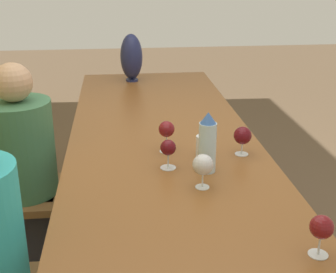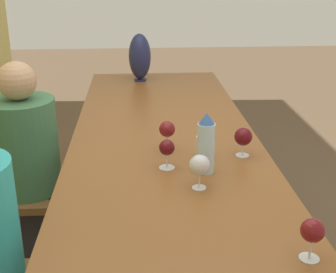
{
  "view_description": "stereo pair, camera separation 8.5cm",
  "coord_description": "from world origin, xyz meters",
  "px_view_note": "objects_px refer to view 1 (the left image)",
  "views": [
    {
      "loc": [
        -2.05,
        0.22,
        1.63
      ],
      "look_at": [
        -0.08,
        0.0,
        0.87
      ],
      "focal_mm": 50.0,
      "sensor_mm": 36.0,
      "label": 1
    },
    {
      "loc": [
        -2.06,
        0.13,
        1.63
      ],
      "look_at": [
        -0.08,
        0.0,
        0.87
      ],
      "focal_mm": 50.0,
      "sensor_mm": 36.0,
      "label": 2
    }
  ],
  "objects_px": {
    "vase": "(131,57)",
    "wine_glass_4": "(166,130)",
    "wine_glass_0": "(322,228)",
    "person_far": "(26,165)",
    "wine_glass_5": "(168,148)",
    "water_bottle": "(207,143)",
    "wine_glass_2": "(203,165)",
    "chair_far": "(13,189)",
    "wine_glass_3": "(243,136)",
    "water_tumbler": "(203,146)"
  },
  "relations": [
    {
      "from": "water_tumbler",
      "to": "wine_glass_4",
      "type": "relative_size",
      "value": 0.65
    },
    {
      "from": "wine_glass_2",
      "to": "wine_glass_3",
      "type": "bearing_deg",
      "value": -37.82
    },
    {
      "from": "vase",
      "to": "wine_glass_4",
      "type": "distance_m",
      "value": 1.39
    },
    {
      "from": "person_far",
      "to": "vase",
      "type": "bearing_deg",
      "value": -28.2
    },
    {
      "from": "wine_glass_5",
      "to": "chair_far",
      "type": "distance_m",
      "value": 0.98
    },
    {
      "from": "water_bottle",
      "to": "wine_glass_4",
      "type": "distance_m",
      "value": 0.28
    },
    {
      "from": "water_tumbler",
      "to": "wine_glass_2",
      "type": "xyz_separation_m",
      "value": [
        -0.31,
        0.06,
        0.05
      ]
    },
    {
      "from": "water_tumbler",
      "to": "person_far",
      "type": "height_order",
      "value": "person_far"
    },
    {
      "from": "wine_glass_0",
      "to": "vase",
      "type": "bearing_deg",
      "value": 12.26
    },
    {
      "from": "person_far",
      "to": "wine_glass_5",
      "type": "bearing_deg",
      "value": -122.34
    },
    {
      "from": "vase",
      "to": "wine_glass_2",
      "type": "distance_m",
      "value": 1.78
    },
    {
      "from": "wine_glass_3",
      "to": "wine_glass_5",
      "type": "height_order",
      "value": "wine_glass_3"
    },
    {
      "from": "water_tumbler",
      "to": "wine_glass_0",
      "type": "relative_size",
      "value": 0.72
    },
    {
      "from": "vase",
      "to": "wine_glass_4",
      "type": "height_order",
      "value": "vase"
    },
    {
      "from": "water_bottle",
      "to": "water_tumbler",
      "type": "bearing_deg",
      "value": -4.55
    },
    {
      "from": "water_bottle",
      "to": "chair_far",
      "type": "height_order",
      "value": "water_bottle"
    },
    {
      "from": "wine_glass_5",
      "to": "water_bottle",
      "type": "bearing_deg",
      "value": -106.52
    },
    {
      "from": "vase",
      "to": "water_bottle",
      "type": "bearing_deg",
      "value": -170.85
    },
    {
      "from": "vase",
      "to": "wine_glass_5",
      "type": "distance_m",
      "value": 1.57
    },
    {
      "from": "water_bottle",
      "to": "water_tumbler",
      "type": "xyz_separation_m",
      "value": [
        0.16,
        -0.01,
        -0.08
      ]
    },
    {
      "from": "wine_glass_0",
      "to": "chair_far",
      "type": "relative_size",
      "value": 0.16
    },
    {
      "from": "wine_glass_5",
      "to": "person_far",
      "type": "height_order",
      "value": "person_far"
    },
    {
      "from": "wine_glass_2",
      "to": "wine_glass_4",
      "type": "xyz_separation_m",
      "value": [
        0.38,
        0.11,
        0.01
      ]
    },
    {
      "from": "water_tumbler",
      "to": "wine_glass_4",
      "type": "height_order",
      "value": "wine_glass_4"
    },
    {
      "from": "wine_glass_0",
      "to": "person_far",
      "type": "bearing_deg",
      "value": 43.99
    },
    {
      "from": "chair_far",
      "to": "water_bottle",
      "type": "bearing_deg",
      "value": -117.51
    },
    {
      "from": "water_tumbler",
      "to": "wine_glass_2",
      "type": "distance_m",
      "value": 0.32
    },
    {
      "from": "water_bottle",
      "to": "wine_glass_5",
      "type": "height_order",
      "value": "water_bottle"
    },
    {
      "from": "water_bottle",
      "to": "wine_glass_5",
      "type": "relative_size",
      "value": 2.03
    },
    {
      "from": "wine_glass_3",
      "to": "chair_far",
      "type": "distance_m",
      "value": 1.25
    },
    {
      "from": "water_bottle",
      "to": "wine_glass_4",
      "type": "xyz_separation_m",
      "value": [
        0.23,
        0.15,
        -0.02
      ]
    },
    {
      "from": "wine_glass_3",
      "to": "chair_far",
      "type": "bearing_deg",
      "value": 73.85
    },
    {
      "from": "water_bottle",
      "to": "wine_glass_0",
      "type": "distance_m",
      "value": 0.68
    },
    {
      "from": "water_tumbler",
      "to": "vase",
      "type": "xyz_separation_m",
      "value": [
        1.45,
        0.27,
        0.13
      ]
    },
    {
      "from": "water_tumbler",
      "to": "wine_glass_5",
      "type": "bearing_deg",
      "value": 123.03
    },
    {
      "from": "water_bottle",
      "to": "wine_glass_2",
      "type": "height_order",
      "value": "water_bottle"
    },
    {
      "from": "wine_glass_4",
      "to": "wine_glass_5",
      "type": "distance_m",
      "value": 0.19
    },
    {
      "from": "wine_glass_0",
      "to": "water_bottle",
      "type": "bearing_deg",
      "value": 19.75
    },
    {
      "from": "wine_glass_0",
      "to": "wine_glass_2",
      "type": "height_order",
      "value": "wine_glass_2"
    },
    {
      "from": "wine_glass_0",
      "to": "wine_glass_5",
      "type": "relative_size",
      "value": 1.04
    },
    {
      "from": "wine_glass_0",
      "to": "person_far",
      "type": "distance_m",
      "value": 1.59
    },
    {
      "from": "wine_glass_3",
      "to": "wine_glass_4",
      "type": "height_order",
      "value": "wine_glass_4"
    },
    {
      "from": "wine_glass_0",
      "to": "wine_glass_5",
      "type": "xyz_separation_m",
      "value": [
        0.69,
        0.39,
        -0.0
      ]
    },
    {
      "from": "vase",
      "to": "wine_glass_4",
      "type": "bearing_deg",
      "value": -175.5
    },
    {
      "from": "water_tumbler",
      "to": "wine_glass_3",
      "type": "distance_m",
      "value": 0.19
    },
    {
      "from": "water_tumbler",
      "to": "wine_glass_5",
      "type": "distance_m",
      "value": 0.21
    },
    {
      "from": "wine_glass_4",
      "to": "person_far",
      "type": "relative_size",
      "value": 0.13
    },
    {
      "from": "vase",
      "to": "wine_glass_5",
      "type": "relative_size",
      "value": 2.66
    },
    {
      "from": "wine_glass_3",
      "to": "wine_glass_5",
      "type": "distance_m",
      "value": 0.38
    },
    {
      "from": "wine_glass_4",
      "to": "wine_glass_3",
      "type": "bearing_deg",
      "value": -101.59
    }
  ]
}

